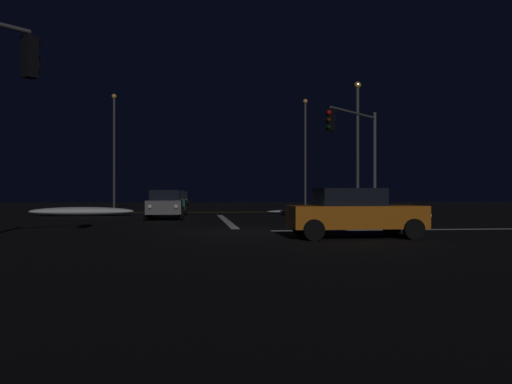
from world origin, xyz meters
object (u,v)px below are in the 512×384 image
sedan_green (172,202)px  sedan_silver (176,199)px  sedan_orange_crossing (354,212)px  streetlamp_right_near (358,138)px  sedan_gray (165,204)px  traffic_signal_ne (356,142)px  sedan_blue (174,201)px  sedan_black (180,198)px  streetlamp_left_far (114,143)px  streetlamp_right_far (305,146)px  sedan_white (172,200)px

sedan_green → sedan_silver: bearing=91.1°
sedan_orange_crossing → streetlamp_right_near: 17.91m
sedan_gray → traffic_signal_ne: traffic_signal_ne is taller
sedan_orange_crossing → traffic_signal_ne: size_ratio=0.75×
sedan_blue → traffic_signal_ne: bearing=-57.7°
sedan_black → streetlamp_left_far: streetlamp_left_far is taller
streetlamp_right_near → streetlamp_right_far: size_ratio=0.83×
sedan_white → streetlamp_right_near: 20.17m
sedan_blue → sedan_black: size_ratio=1.00×
streetlamp_right_far → streetlamp_left_far: 17.59m
streetlamp_right_far → sedan_blue: bearing=-149.3°
sedan_silver → traffic_signal_ne: (10.06, -27.63, 3.23)m
sedan_gray → traffic_signal_ne: size_ratio=0.75×
sedan_orange_crossing → streetlamp_right_far: size_ratio=0.42×
sedan_white → sedan_black: 10.92m
sedan_orange_crossing → sedan_black: bearing=98.7°
sedan_gray → streetlamp_left_far: streetlamp_left_far is taller
sedan_white → sedan_orange_crossing: bearing=-77.6°
streetlamp_right_near → streetlamp_left_far: (-17.59, 16.00, 0.93)m
sedan_white → streetlamp_left_far: size_ratio=0.42×
sedan_green → sedan_black: same height
sedan_black → streetlamp_right_far: (11.94, -10.26, 5.04)m
traffic_signal_ne → streetlamp_left_far: 27.48m
sedan_silver → streetlamp_left_far: 8.89m
sedan_silver → streetlamp_right_far: size_ratio=0.42×
sedan_green → streetlamp_right_far: (11.89, 13.36, 5.04)m
sedan_green → traffic_signal_ne: bearing=-43.8°
sedan_orange_crossing → streetlamp_right_far: bearing=80.6°
sedan_green → streetlamp_right_near: (11.89, -2.64, 4.16)m
traffic_signal_ne → sedan_blue: bearing=122.3°
sedan_green → sedan_silver: size_ratio=1.00×
sedan_orange_crossing → traffic_signal_ne: (3.20, 9.90, 3.23)m
sedan_orange_crossing → streetlamp_left_far: 35.16m
sedan_black → streetlamp_right_near: size_ratio=0.51×
sedan_gray → sedan_white: 19.07m
sedan_silver → sedan_orange_crossing: 38.15m
sedan_white → streetlamp_right_far: bearing=3.0°
sedan_orange_crossing → streetlamp_right_near: bearing=72.0°
sedan_green → streetlamp_right_far: size_ratio=0.42×
sedan_blue → sedan_orange_crossing: bearing=-75.4°
sedan_black → traffic_signal_ne: 34.51m
sedan_green → streetlamp_left_far: bearing=113.1°
sedan_green → sedan_white: bearing=92.3°
sedan_green → sedan_orange_crossing: (6.51, -19.22, 0.00)m
sedan_gray → sedan_black: same height
traffic_signal_ne → streetlamp_right_far: bearing=84.5°
sedan_green → sedan_black: 23.62m
sedan_black → streetlamp_right_near: streetlamp_right_near is taller
sedan_gray → sedan_green: bearing=89.2°
sedan_gray → sedan_silver: same height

